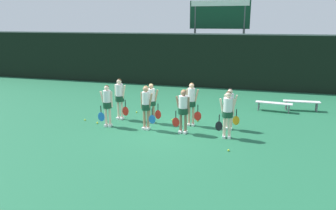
# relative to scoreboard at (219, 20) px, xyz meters

# --- Properties ---
(ground_plane) EXTENTS (140.00, 140.00, 0.00)m
(ground_plane) POSITION_rel_scoreboard_xyz_m (-0.60, -10.11, -4.21)
(ground_plane) COLOR #216642
(fence_windscreen) EXTENTS (60.00, 0.08, 3.41)m
(fence_windscreen) POSITION_rel_scoreboard_xyz_m (-0.60, -1.59, -2.49)
(fence_windscreen) COLOR black
(fence_windscreen) RESTS_ON ground_plane
(scoreboard) EXTENTS (3.91, 0.15, 5.44)m
(scoreboard) POSITION_rel_scoreboard_xyz_m (0.00, 0.00, 0.00)
(scoreboard) COLOR #515156
(scoreboard) RESTS_ON ground_plane
(bench_courtside) EXTENTS (1.69, 0.55, 0.42)m
(bench_courtside) POSITION_rel_scoreboard_xyz_m (3.51, -6.40, -3.85)
(bench_courtside) COLOR silver
(bench_courtside) RESTS_ON ground_plane
(bench_far) EXTENTS (1.68, 0.46, 0.46)m
(bench_far) POSITION_rel_scoreboard_xyz_m (4.78, -5.89, -3.81)
(bench_far) COLOR silver
(bench_far) RESTS_ON ground_plane
(player_0) EXTENTS (0.64, 0.36, 1.69)m
(player_0) POSITION_rel_scoreboard_xyz_m (-3.01, -10.60, -3.22)
(player_0) COLOR beige
(player_0) RESTS_ON ground_plane
(player_1) EXTENTS (0.62, 0.34, 1.75)m
(player_1) POSITION_rel_scoreboard_xyz_m (-1.38, -10.55, -3.17)
(player_1) COLOR tan
(player_1) RESTS_ON ground_plane
(player_2) EXTENTS (0.68, 0.41, 1.69)m
(player_2) POSITION_rel_scoreboard_xyz_m (0.10, -10.58, -3.20)
(player_2) COLOR #8C664C
(player_2) RESTS_ON ground_plane
(player_3) EXTENTS (0.66, 0.39, 1.73)m
(player_3) POSITION_rel_scoreboard_xyz_m (1.76, -10.65, -3.17)
(player_3) COLOR beige
(player_3) RESTS_ON ground_plane
(player_4) EXTENTS (0.65, 0.38, 1.77)m
(player_4) POSITION_rel_scoreboard_xyz_m (-2.93, -9.55, -3.16)
(player_4) COLOR beige
(player_4) RESTS_ON ground_plane
(player_5) EXTENTS (0.65, 0.38, 1.66)m
(player_5) POSITION_rel_scoreboard_xyz_m (-1.46, -9.67, -3.23)
(player_5) COLOR tan
(player_5) RESTS_ON ground_plane
(player_6) EXTENTS (0.64, 0.34, 1.76)m
(player_6) POSITION_rel_scoreboard_xyz_m (0.22, -9.58, -3.18)
(player_6) COLOR tan
(player_6) RESTS_ON ground_plane
(player_7) EXTENTS (0.63, 0.36, 1.64)m
(player_7) POSITION_rel_scoreboard_xyz_m (1.74, -9.64, -3.25)
(player_7) COLOR beige
(player_7) RESTS_ON ground_plane
(tennis_ball_0) EXTENTS (0.07, 0.07, 0.07)m
(tennis_ball_0) POSITION_rel_scoreboard_xyz_m (-0.72, -9.11, -4.18)
(tennis_ball_0) COLOR #CCE033
(tennis_ball_0) RESTS_ON ground_plane
(tennis_ball_1) EXTENTS (0.07, 0.07, 0.07)m
(tennis_ball_1) POSITION_rel_scoreboard_xyz_m (-2.61, -8.43, -4.17)
(tennis_ball_1) COLOR #CCE033
(tennis_ball_1) RESTS_ON ground_plane
(tennis_ball_2) EXTENTS (0.07, 0.07, 0.07)m
(tennis_ball_2) POSITION_rel_scoreboard_xyz_m (0.38, -9.01, -4.17)
(tennis_ball_2) COLOR #CCE033
(tennis_ball_2) RESTS_ON ground_plane
(tennis_ball_3) EXTENTS (0.07, 0.07, 0.07)m
(tennis_ball_3) POSITION_rel_scoreboard_xyz_m (-4.30, -10.17, -4.17)
(tennis_ball_3) COLOR #CCE033
(tennis_ball_3) RESTS_ON ground_plane
(tennis_ball_4) EXTENTS (0.07, 0.07, 0.07)m
(tennis_ball_4) POSITION_rel_scoreboard_xyz_m (1.97, -11.94, -4.17)
(tennis_ball_4) COLOR #CCE033
(tennis_ball_4) RESTS_ON ground_plane
(tennis_ball_5) EXTENTS (0.07, 0.07, 0.07)m
(tennis_ball_5) POSITION_rel_scoreboard_xyz_m (-3.59, -10.42, -4.17)
(tennis_ball_5) COLOR #CCE033
(tennis_ball_5) RESTS_ON ground_plane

